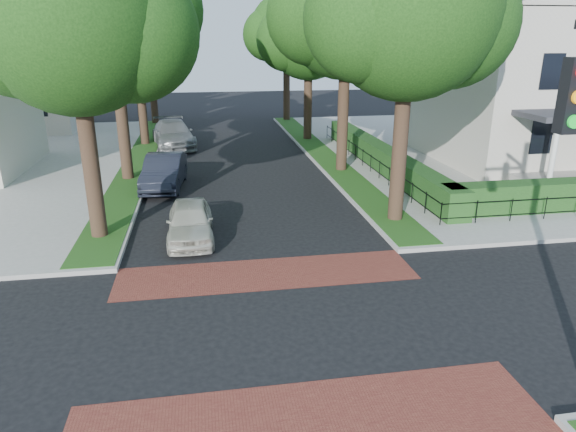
% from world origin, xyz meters
% --- Properties ---
extents(ground, '(120.00, 120.00, 0.00)m').
position_xyz_m(ground, '(0.00, 0.00, 0.00)').
color(ground, black).
rests_on(ground, ground).
extents(sidewalk_ne, '(30.00, 30.00, 0.15)m').
position_xyz_m(sidewalk_ne, '(19.50, 19.00, 0.07)').
color(sidewalk_ne, gray).
rests_on(sidewalk_ne, ground).
extents(crosswalk_far, '(9.00, 2.20, 0.01)m').
position_xyz_m(crosswalk_far, '(0.00, 3.20, 0.01)').
color(crosswalk_far, maroon).
rests_on(crosswalk_far, ground).
extents(crosswalk_near, '(9.00, 2.20, 0.01)m').
position_xyz_m(crosswalk_near, '(0.00, -3.20, 0.01)').
color(crosswalk_near, maroon).
rests_on(crosswalk_near, ground).
extents(grass_strip_ne, '(1.60, 29.80, 0.02)m').
position_xyz_m(grass_strip_ne, '(5.40, 19.10, 0.16)').
color(grass_strip_ne, '#294C15').
rests_on(grass_strip_ne, sidewalk_ne).
extents(grass_strip_nw, '(1.60, 29.80, 0.02)m').
position_xyz_m(grass_strip_nw, '(-5.40, 19.10, 0.16)').
color(grass_strip_nw, '#294C15').
rests_on(grass_strip_nw, sidewalk_nw).
extents(tree_right_near, '(7.75, 6.67, 10.66)m').
position_xyz_m(tree_right_near, '(5.60, 7.24, 7.63)').
color(tree_right_near, black).
rests_on(tree_right_near, sidewalk_ne).
extents(tree_right_mid, '(8.25, 7.09, 11.22)m').
position_xyz_m(tree_right_mid, '(5.61, 15.25, 7.99)').
color(tree_right_mid, black).
rests_on(tree_right_mid, sidewalk_ne).
extents(tree_right_far, '(7.25, 6.23, 9.74)m').
position_xyz_m(tree_right_far, '(5.60, 24.22, 6.91)').
color(tree_right_far, black).
rests_on(tree_right_far, sidewalk_ne).
extents(tree_right_back, '(7.50, 6.45, 10.20)m').
position_xyz_m(tree_right_back, '(5.60, 33.23, 7.27)').
color(tree_right_back, black).
rests_on(tree_right_back, sidewalk_ne).
extents(tree_left_near, '(7.50, 6.45, 10.20)m').
position_xyz_m(tree_left_near, '(-5.40, 7.23, 7.27)').
color(tree_left_near, black).
rests_on(tree_left_near, sidewalk_nw).
extents(tree_left_mid, '(8.00, 6.88, 11.48)m').
position_xyz_m(tree_left_mid, '(-5.39, 15.24, 8.34)').
color(tree_left_mid, black).
rests_on(tree_left_mid, sidewalk_nw).
extents(tree_left_far, '(7.00, 6.02, 9.86)m').
position_xyz_m(tree_left_far, '(-5.40, 24.22, 7.12)').
color(tree_left_far, black).
rests_on(tree_left_far, sidewalk_nw).
extents(tree_left_back, '(7.75, 6.66, 10.44)m').
position_xyz_m(tree_left_back, '(-5.40, 33.24, 7.41)').
color(tree_left_back, black).
rests_on(tree_left_back, sidewalk_nw).
extents(hedge_main_road, '(1.00, 18.00, 1.20)m').
position_xyz_m(hedge_main_road, '(7.70, 15.00, 0.75)').
color(hedge_main_road, '#173B14').
rests_on(hedge_main_road, sidewalk_ne).
extents(fence_main_road, '(0.06, 18.00, 0.90)m').
position_xyz_m(fence_main_road, '(6.90, 15.00, 0.60)').
color(fence_main_road, black).
rests_on(fence_main_road, sidewalk_ne).
extents(house_victorian, '(13.00, 13.05, 12.48)m').
position_xyz_m(house_victorian, '(17.51, 15.92, 6.02)').
color(house_victorian, beige).
rests_on(house_victorian, sidewalk_ne).
extents(house_left_far, '(10.00, 9.00, 10.14)m').
position_xyz_m(house_left_far, '(-15.49, 31.99, 5.04)').
color(house_left_far, beige).
rests_on(house_left_far, sidewalk_nw).
extents(parked_car_front, '(1.62, 3.96, 1.34)m').
position_xyz_m(parked_car_front, '(-2.30, 6.49, 0.67)').
color(parked_car_front, '#B9B8A7').
rests_on(parked_car_front, ground).
extents(parked_car_middle, '(2.06, 4.91, 1.58)m').
position_xyz_m(parked_car_middle, '(-3.60, 13.46, 0.79)').
color(parked_car_middle, black).
rests_on(parked_car_middle, ground).
extents(parked_car_rear, '(3.29, 6.15, 1.69)m').
position_xyz_m(parked_car_rear, '(-3.60, 23.37, 0.85)').
color(parked_car_rear, slate).
rests_on(parked_car_rear, ground).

